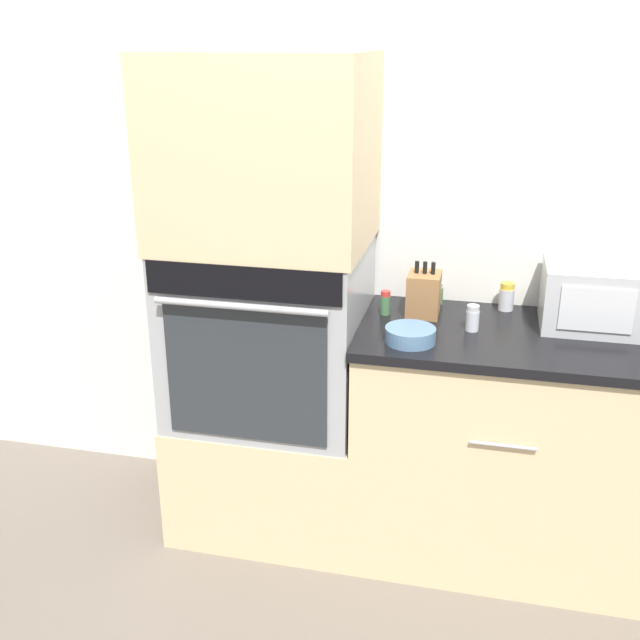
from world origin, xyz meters
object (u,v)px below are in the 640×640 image
Objects in this scene: wall_oven at (269,331)px; condiment_jar_back at (385,303)px; condiment_jar_near at (506,297)px; condiment_jar_far at (472,318)px; bowl at (410,335)px; condiment_jar_mid at (438,293)px; knife_block at (424,294)px; microwave at (599,297)px.

wall_oven is 7.76× the size of condiment_jar_back.
condiment_jar_far is (-0.12, -0.25, -0.01)m from condiment_jar_near.
condiment_jar_near reaches higher than condiment_jar_far.
bowl is at bearing -64.10° from condiment_jar_back.
condiment_jar_mid is 0.30m from condiment_jar_far.
wall_oven is 0.46m from condiment_jar_back.
knife_block reaches higher than condiment_jar_far.
condiment_jar_near reaches higher than condiment_jar_back.
knife_block is at bearing 11.74° from condiment_jar_back.
condiment_jar_far is at bearing -0.45° from wall_oven.
microwave is 0.71m from bowl.
microwave is at bearing 17.11° from condiment_jar_far.
condiment_jar_far is (0.20, 0.16, 0.02)m from bowl.
knife_block is at bearing 86.90° from bowl.
microwave is at bearing -12.87° from condiment_jar_mid.
condiment_jar_back is at bearing -177.16° from microwave.
wall_oven is at bearing -164.53° from condiment_jar_near.
microwave is 0.46m from condiment_jar_far.
knife_block is 2.24× the size of condiment_jar_back.
bowl is 0.52m from condiment_jar_near.
bowl is at bearing -93.10° from knife_block.
wall_oven is 0.77m from condiment_jar_far.
knife_block is 0.15m from condiment_jar_back.
condiment_jar_mid is at bearing 176.23° from condiment_jar_near.
knife_block reaches higher than bowl.
condiment_jar_mid is at bearing 118.49° from condiment_jar_far.
wall_oven reaches higher than bowl.
condiment_jar_far is (-0.44, -0.13, -0.07)m from microwave.
wall_oven is at bearing 179.55° from condiment_jar_far.
microwave is 4.14× the size of condiment_jar_far.
condiment_jar_back is (-0.33, 0.10, -0.00)m from condiment_jar_far.
condiment_jar_mid is 0.88× the size of condiment_jar_far.
condiment_jar_far is (0.76, -0.01, 0.12)m from wall_oven.
condiment_jar_back is (-0.45, -0.15, -0.01)m from condiment_jar_near.
condiment_jar_far is at bearing -33.69° from knife_block.
bowl is 0.29m from condiment_jar_back.
condiment_jar_near is at bearing 18.96° from condiment_jar_back.
knife_block reaches higher than condiment_jar_near.
condiment_jar_far is at bearing -162.89° from microwave.
condiment_jar_back is (-0.18, -0.17, 0.00)m from condiment_jar_mid.
condiment_jar_back is at bearing -137.01° from condiment_jar_mid.
wall_oven is at bearing -168.24° from knife_block.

